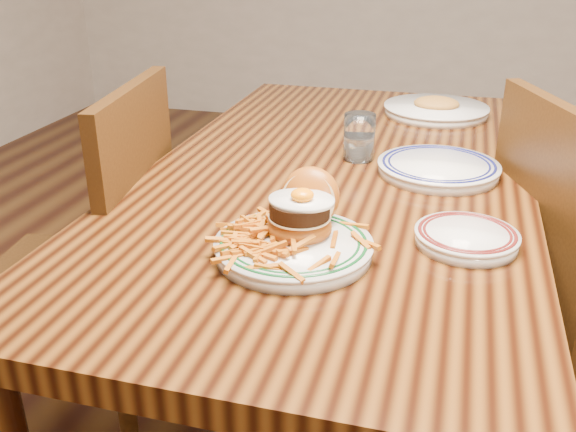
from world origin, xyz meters
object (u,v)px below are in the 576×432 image
(table, at_px, (337,206))
(chair_left, at_px, (96,267))
(main_plate, at_px, (297,232))
(side_plate, at_px, (467,237))

(table, bearing_deg, chair_left, -163.17)
(table, height_order, chair_left, chair_left)
(main_plate, bearing_deg, chair_left, 159.39)
(table, bearing_deg, side_plate, -47.13)
(table, bearing_deg, main_plate, -88.63)
(main_plate, bearing_deg, side_plate, 22.69)
(chair_left, bearing_deg, main_plate, -32.17)
(chair_left, bearing_deg, side_plate, -18.40)
(chair_left, xyz_separation_m, main_plate, (0.56, -0.24, 0.28))
(table, distance_m, side_plate, 0.44)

